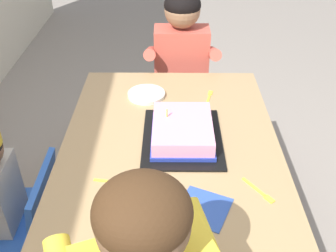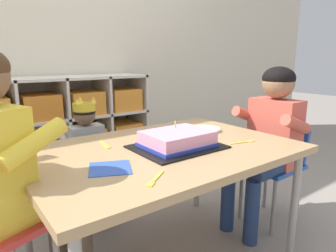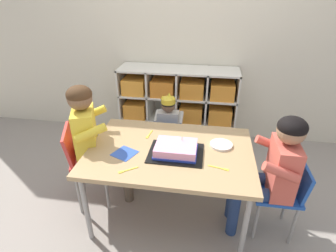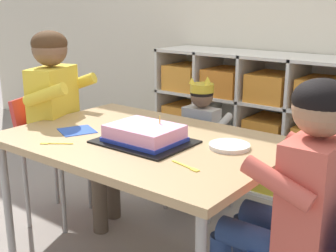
% 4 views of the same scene
% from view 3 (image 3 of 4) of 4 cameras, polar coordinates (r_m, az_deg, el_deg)
% --- Properties ---
extents(ground, '(16.00, 16.00, 0.00)m').
position_cam_3_polar(ground, '(2.45, 0.41, -17.60)').
color(ground, gray).
extents(classroom_back_wall, '(6.95, 0.10, 2.86)m').
position_cam_3_polar(classroom_back_wall, '(3.20, 4.84, 22.19)').
color(classroom_back_wall, beige).
rests_on(classroom_back_wall, ground).
extents(storage_cubby_shelf, '(1.36, 0.40, 0.91)m').
position_cam_3_polar(storage_cubby_shelf, '(3.22, 2.27, 3.73)').
color(storage_cubby_shelf, silver).
rests_on(storage_cubby_shelf, ground).
extents(activity_table, '(1.25, 0.86, 0.64)m').
position_cam_3_polar(activity_table, '(2.07, 0.46, -6.09)').
color(activity_table, tan).
rests_on(activity_table, ground).
extents(classroom_chair_blue, '(0.38, 0.35, 0.59)m').
position_cam_3_polar(classroom_chair_blue, '(2.71, -0.14, -2.84)').
color(classroom_chair_blue, blue).
rests_on(classroom_chair_blue, ground).
extents(child_with_crown, '(0.30, 0.31, 0.82)m').
position_cam_3_polar(child_with_crown, '(2.73, 0.19, 0.94)').
color(child_with_crown, '#B2ADA3').
rests_on(child_with_crown, ground).
extents(classroom_chair_adult_side, '(0.42, 0.45, 0.73)m').
position_cam_3_polar(classroom_chair_adult_side, '(2.37, -17.64, -6.08)').
color(classroom_chair_adult_side, red).
rests_on(classroom_chair_adult_side, ground).
extents(adult_helper_seated, '(0.49, 0.47, 1.09)m').
position_cam_3_polar(adult_helper_seated, '(2.25, -15.58, -1.39)').
color(adult_helper_seated, yellow).
rests_on(adult_helper_seated, ground).
extents(classroom_chair_guest_side, '(0.35, 0.31, 0.62)m').
position_cam_3_polar(classroom_chair_guest_side, '(2.22, 23.35, -12.88)').
color(classroom_chair_guest_side, '#1E4CA8').
rests_on(classroom_chair_guest_side, ground).
extents(guest_at_table_side, '(0.44, 0.41, 1.00)m').
position_cam_3_polar(guest_at_table_side, '(2.06, 21.71, -7.96)').
color(guest_at_table_side, '#D15647').
rests_on(guest_at_table_side, ground).
extents(birthday_cake_on_tray, '(0.40, 0.31, 0.12)m').
position_cam_3_polar(birthday_cake_on_tray, '(1.98, 1.70, -5.08)').
color(birthday_cake_on_tray, black).
rests_on(birthday_cake_on_tray, activity_table).
extents(paper_plate_stack, '(0.17, 0.17, 0.02)m').
position_cam_3_polar(paper_plate_stack, '(2.13, 11.28, -3.96)').
color(paper_plate_stack, white).
rests_on(paper_plate_stack, activity_table).
extents(paper_napkin_square, '(0.21, 0.21, 0.00)m').
position_cam_3_polar(paper_napkin_square, '(2.03, -9.25, -5.78)').
color(paper_napkin_square, '#3356B7').
rests_on(paper_napkin_square, activity_table).
extents(fork_scattered_mid_table, '(0.03, 0.14, 0.00)m').
position_cam_3_polar(fork_scattered_mid_table, '(2.24, -4.06, -1.88)').
color(fork_scattered_mid_table, yellow).
rests_on(fork_scattered_mid_table, activity_table).
extents(fork_by_napkin, '(0.15, 0.05, 0.00)m').
position_cam_3_polar(fork_by_napkin, '(1.89, 10.99, -8.83)').
color(fork_by_napkin, yellow).
rests_on(fork_by_napkin, activity_table).
extents(fork_at_table_front_edge, '(0.12, 0.10, 0.00)m').
position_cam_3_polar(fork_at_table_front_edge, '(1.85, -8.76, -9.33)').
color(fork_at_table_front_edge, yellow).
rests_on(fork_at_table_front_edge, activity_table).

